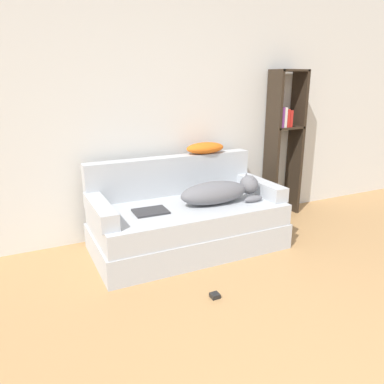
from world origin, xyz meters
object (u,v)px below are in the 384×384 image
(couch, at_px, (188,227))
(power_adapter, at_px, (215,296))
(laptop, at_px, (151,211))
(dog, at_px, (220,192))
(bookshelf, at_px, (284,136))
(throw_pillow, at_px, (205,148))

(couch, xyz_separation_m, power_adapter, (-0.19, -0.89, -0.20))
(laptop, height_order, power_adapter, laptop)
(dog, distance_m, laptop, 0.71)
(laptop, height_order, bookshelf, bookshelf)
(dog, distance_m, throw_pillow, 0.59)
(bookshelf, bearing_deg, couch, -163.70)
(bookshelf, xyz_separation_m, power_adapter, (-1.66, -1.32, -0.94))
(dog, xyz_separation_m, throw_pillow, (0.08, 0.47, 0.34))
(couch, height_order, dog, dog)
(dog, bearing_deg, throw_pillow, 79.86)
(dog, xyz_separation_m, laptop, (-0.70, 0.03, -0.10))
(laptop, bearing_deg, power_adapter, -74.71)
(laptop, relative_size, power_adapter, 4.63)
(dog, relative_size, laptop, 2.71)
(couch, height_order, power_adapter, couch)
(power_adapter, bearing_deg, laptop, 103.47)
(couch, xyz_separation_m, dog, (0.30, -0.09, 0.34))
(throw_pillow, distance_m, bookshelf, 1.08)
(throw_pillow, bearing_deg, laptop, -150.60)
(power_adapter, bearing_deg, couch, 77.77)
(couch, distance_m, dog, 0.46)
(bookshelf, bearing_deg, power_adapter, -141.44)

